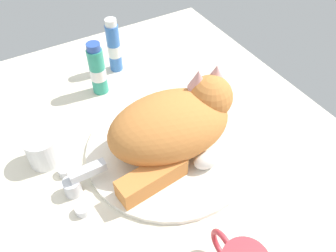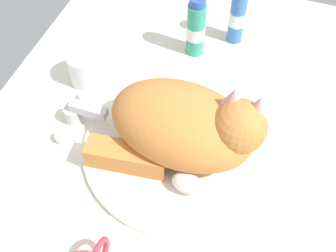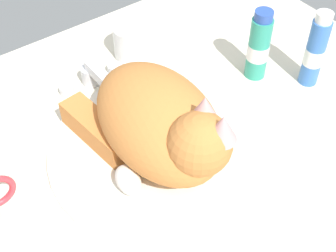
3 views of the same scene
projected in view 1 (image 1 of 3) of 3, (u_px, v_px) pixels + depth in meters
ground_plane at (169, 154)px, 79.08cm from camera, size 110.00×82.50×3.00cm
sink_basin at (169, 148)px, 77.59cm from camera, size 37.39×37.39×1.15cm
faucet at (77, 183)px, 68.82cm from camera, size 13.51×9.35×5.63cm
cat at (175, 123)px, 72.37cm from camera, size 20.52×31.22×16.66cm
rinse_cup at (43, 150)px, 73.39cm from camera, size 6.96×6.96×7.06cm
toothpaste_bottle at (97, 70)px, 87.72cm from camera, size 4.17×4.17×14.62cm
mouthwash_bottle at (114, 47)px, 94.23cm from camera, size 3.69×3.69×15.64cm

